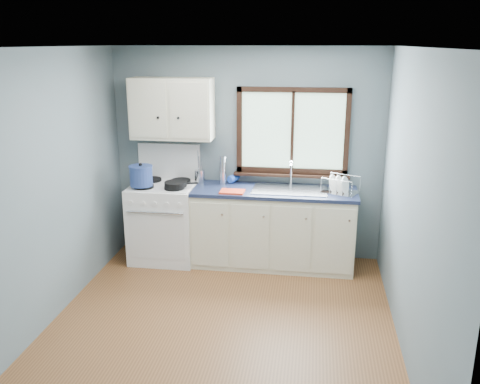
# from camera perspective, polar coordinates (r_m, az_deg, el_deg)

# --- Properties ---
(floor) EXTENTS (3.20, 3.60, 0.02)m
(floor) POSITION_cam_1_polar(r_m,az_deg,el_deg) (4.87, -2.20, -15.09)
(floor) COLOR brown
(floor) RESTS_ON ground
(ceiling) EXTENTS (3.20, 3.60, 0.02)m
(ceiling) POSITION_cam_1_polar(r_m,az_deg,el_deg) (4.15, -2.60, 16.08)
(ceiling) COLOR white
(ceiling) RESTS_ON wall_back
(wall_back) EXTENTS (3.20, 0.02, 2.50)m
(wall_back) POSITION_cam_1_polar(r_m,az_deg,el_deg) (6.07, 0.79, 4.25)
(wall_back) COLOR slate
(wall_back) RESTS_ON ground
(wall_front) EXTENTS (3.20, 0.02, 2.50)m
(wall_front) POSITION_cam_1_polar(r_m,az_deg,el_deg) (2.72, -9.63, -12.06)
(wall_front) COLOR slate
(wall_front) RESTS_ON ground
(wall_left) EXTENTS (0.02, 3.60, 2.50)m
(wall_left) POSITION_cam_1_polar(r_m,az_deg,el_deg) (4.90, -21.23, 0.09)
(wall_left) COLOR slate
(wall_left) RESTS_ON ground
(wall_right) EXTENTS (0.02, 3.60, 2.50)m
(wall_right) POSITION_cam_1_polar(r_m,az_deg,el_deg) (4.35, 18.94, -1.66)
(wall_right) COLOR slate
(wall_right) RESTS_ON ground
(gas_range) EXTENTS (0.76, 0.69, 1.36)m
(gas_range) POSITION_cam_1_polar(r_m,az_deg,el_deg) (6.16, -8.47, -3.08)
(gas_range) COLOR white
(gas_range) RESTS_ON floor
(base_cabinets) EXTENTS (1.85, 0.60, 0.88)m
(base_cabinets) POSITION_cam_1_polar(r_m,az_deg,el_deg) (5.97, 3.74, -4.42)
(base_cabinets) COLOR beige
(base_cabinets) RESTS_ON floor
(countertop) EXTENTS (1.89, 0.64, 0.04)m
(countertop) POSITION_cam_1_polar(r_m,az_deg,el_deg) (5.82, 3.82, 0.09)
(countertop) COLOR #141C33
(countertop) RESTS_ON base_cabinets
(sink) EXTENTS (0.84, 0.46, 0.44)m
(sink) POSITION_cam_1_polar(r_m,az_deg,el_deg) (5.82, 5.58, -0.36)
(sink) COLOR silver
(sink) RESTS_ON countertop
(window) EXTENTS (1.36, 0.10, 1.03)m
(window) POSITION_cam_1_polar(r_m,az_deg,el_deg) (5.95, 5.89, 6.11)
(window) COLOR #9EC6A8
(window) RESTS_ON wall_back
(upper_cabinets) EXTENTS (0.95, 0.35, 0.70)m
(upper_cabinets) POSITION_cam_1_polar(r_m,az_deg,el_deg) (5.97, -7.65, 9.25)
(upper_cabinets) COLOR beige
(upper_cabinets) RESTS_ON wall_back
(skillet) EXTENTS (0.41, 0.33, 0.05)m
(skillet) POSITION_cam_1_polar(r_m,az_deg,el_deg) (5.82, -7.22, 0.90)
(skillet) COLOR black
(skillet) RESTS_ON gas_range
(stockpot) EXTENTS (0.29, 0.29, 0.26)m
(stockpot) POSITION_cam_1_polar(r_m,az_deg,el_deg) (5.89, -11.05, 1.83)
(stockpot) COLOR navy
(stockpot) RESTS_ON gas_range
(utensil_crock) EXTENTS (0.13, 0.13, 0.39)m
(utensil_crock) POSITION_cam_1_polar(r_m,az_deg,el_deg) (6.08, -4.55, 1.80)
(utensil_crock) COLOR silver
(utensil_crock) RESTS_ON countertop
(thermos) EXTENTS (0.10, 0.10, 0.33)m
(thermos) POSITION_cam_1_polar(r_m,az_deg,el_deg) (5.99, -1.96, 2.47)
(thermos) COLOR silver
(thermos) RESTS_ON countertop
(soap_bottle) EXTENTS (0.13, 0.13, 0.25)m
(soap_bottle) POSITION_cam_1_polar(r_m,az_deg,el_deg) (6.00, -1.16, 2.08)
(soap_bottle) COLOR #1E48B6
(soap_bottle) RESTS_ON countertop
(dish_towel) EXTENTS (0.27, 0.20, 0.02)m
(dish_towel) POSITION_cam_1_polar(r_m,az_deg,el_deg) (5.68, -0.88, 0.05)
(dish_towel) COLOR red
(dish_towel) RESTS_ON countertop
(dish_rack) EXTENTS (0.46, 0.41, 0.20)m
(dish_rack) POSITION_cam_1_polar(r_m,az_deg,el_deg) (5.77, 11.12, 0.42)
(dish_rack) COLOR silver
(dish_rack) RESTS_ON countertop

